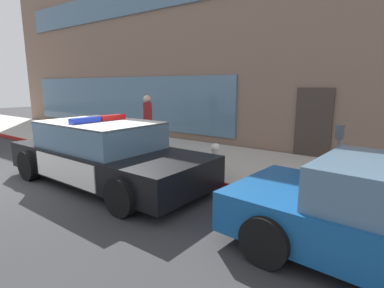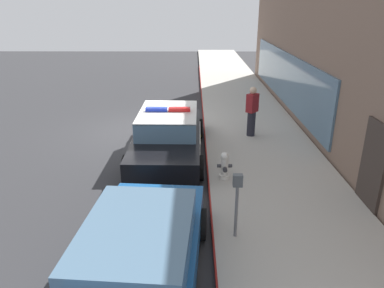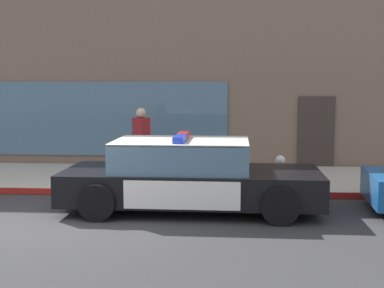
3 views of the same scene
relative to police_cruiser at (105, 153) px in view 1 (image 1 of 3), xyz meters
The scene contains 8 objects.
ground 2.65m from the police_cruiser, 151.34° to the right, with size 48.00×48.00×0.00m, color #303033.
sidewalk 3.77m from the police_cruiser, 127.25° to the left, with size 48.00×3.53×0.15m, color #B2ADA3.
curb_red_paint 2.61m from the police_cruiser, 152.35° to the left, with size 28.80×0.04×0.14m, color maroon.
storefront_building 10.72m from the police_cruiser, 106.90° to the left, with size 20.56×10.16×7.63m.
police_cruiser is the anchor object (origin of this frame).
fire_hydrant 2.50m from the police_cruiser, 39.73° to the left, with size 0.34×0.39×0.73m.
pedestrian_on_sidewalk 3.11m from the police_cruiser, 116.74° to the left, with size 0.47×0.46×1.71m.
parking_meter 4.75m from the police_cruiser, 19.90° to the left, with size 0.12×0.18×1.34m.
Camera 1 is at (7.70, -2.86, 2.17)m, focal length 28.07 mm.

